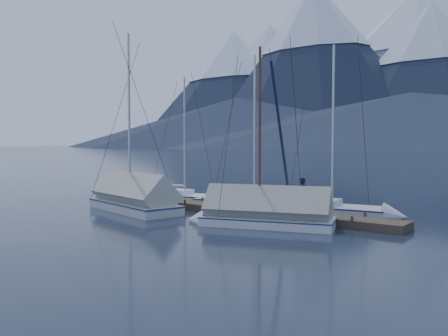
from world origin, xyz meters
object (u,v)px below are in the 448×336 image
Objects in this scene: sailboat_covered_near at (256,216)px; sailboat_covered_far at (129,201)px; sailboat_open_mid at (262,206)px; sailboat_open_left at (191,199)px; sailboat_open_right at (342,212)px; person at (303,195)px.

sailboat_covered_far is at bearing -178.94° from sailboat_covered_near.
sailboat_covered_near is at bearing 1.06° from sailboat_covered_far.
sailboat_open_mid is 0.90× the size of sailboat_covered_far.
sailboat_open_left is 0.90× the size of sailboat_open_right.
sailboat_covered_near is at bearing 179.30° from person.
person is (-0.85, -2.32, 0.96)m from sailboat_open_right.
sailboat_open_right is at bearing 71.73° from sailboat_covered_near.
sailboat_covered_near is 0.83× the size of sailboat_covered_far.
sailboat_open_left is at bearing -177.87° from sailboat_open_right.
sailboat_open_left reaches higher than person.
sailboat_covered_far is 6.35× the size of person.
sailboat_open_right reaches higher than sailboat_covered_near.
sailboat_open_right is at bearing 2.13° from sailboat_open_left.
sailboat_open_left is 9.34m from sailboat_open_right.
sailboat_open_mid is at bearing -174.64° from sailboat_open_right.
sailboat_covered_far is 9.02m from person.
person is at bearing -13.09° from sailboat_open_left.
sailboat_open_mid is 4.03m from person.
sailboat_covered_far is at bearing -90.98° from sailboat_open_left.
person is (8.49, -1.97, 0.97)m from sailboat_open_left.
sailboat_open_right reaches higher than person.
sailboat_covered_far is (-0.08, -4.72, 0.34)m from sailboat_open_left.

